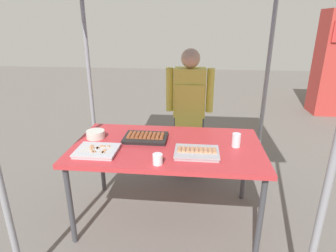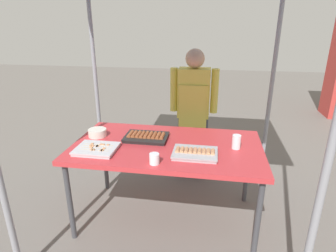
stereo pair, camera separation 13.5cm
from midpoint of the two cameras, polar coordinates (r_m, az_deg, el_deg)
ground_plane at (r=2.79m, az=1.28°, el=-17.98°), size 18.00×18.00×0.00m
stall_table at (r=2.42m, az=1.41°, el=-4.92°), size 1.60×0.90×0.75m
tray_grilled_sausages at (r=2.50m, az=-2.91°, el=-2.21°), size 0.38×0.27×0.05m
tray_meat_skewers at (r=2.33m, az=-12.71°, el=-4.59°), size 0.33×0.27×0.04m
tray_pork_links at (r=2.22m, az=7.25°, el=-5.47°), size 0.35×0.26×0.05m
condiment_bowl at (r=2.63m, az=-12.71°, el=-1.34°), size 0.16×0.16×0.07m
drink_cup_near_edge at (r=2.39m, az=15.30°, el=-3.14°), size 0.07×0.07×0.12m
drink_cup_by_wok at (r=2.07m, az=-0.91°, el=-6.70°), size 0.07×0.07×0.08m
vendor_woman at (r=3.12m, az=6.44°, el=4.07°), size 0.52×0.22×1.48m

